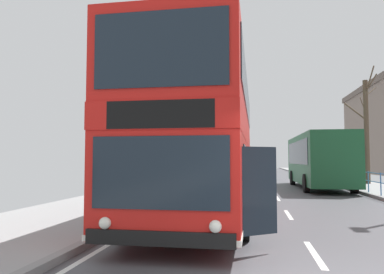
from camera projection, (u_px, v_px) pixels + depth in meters
name	position (u px, v px, depth m)	size (l,w,h in m)	color
double_decker_bus_main	(206.00, 140.00, 11.47)	(3.29, 11.47, 4.44)	red
background_bus_far_lane	(318.00, 160.00, 21.93)	(2.68, 9.86, 3.14)	#19512D
pedestrian_railing_far_kerb	(354.00, 176.00, 20.24)	(0.05, 32.99, 1.00)	#386BA8
bare_tree_far_01	(366.00, 127.00, 24.25)	(1.98, 2.73, 7.63)	#4C3D2D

